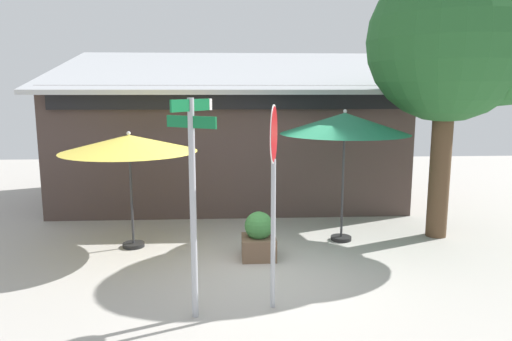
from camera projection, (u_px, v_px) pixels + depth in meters
The scene contains 8 objects.
ground_plane at pixel (272, 272), 8.55m from camera, with size 28.00×28.00×0.10m, color #ADA8A0.
cafe_building at pixel (230, 139), 13.95m from camera, with size 9.67×5.47×4.41m.
street_sign_post at pixel (193, 188), 6.45m from camera, with size 0.70×0.75×3.09m.
stop_sign at pixel (274, 167), 6.71m from camera, with size 0.18×0.82×3.00m.
patio_umbrella_mustard_left at pixel (129, 144), 9.38m from camera, with size 2.70×2.70×2.38m.
patio_umbrella_forest_green_center at pixel (345, 124), 9.76m from camera, with size 2.68×2.68×2.79m.
shade_tree at pixel (457, 45), 9.72m from camera, with size 3.57×3.34×5.85m.
sidewalk_planter at pixel (259, 237), 9.04m from camera, with size 0.65×0.65×0.91m.
Camera 1 is at (-0.73, -8.09, 3.21)m, focal length 33.25 mm.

